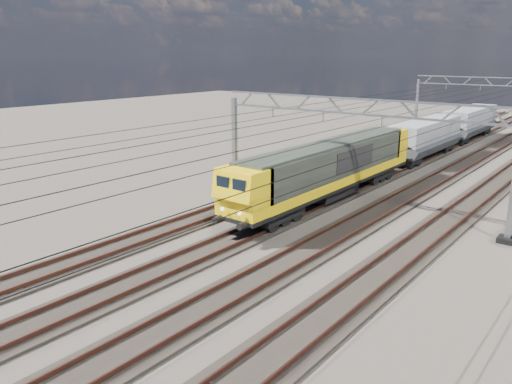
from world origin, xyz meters
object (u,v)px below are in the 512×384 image
Objects in this scene: catenary_gantry_mid at (350,150)px; hopper_wagon_mid at (469,121)px; hopper_wagon_lead at (425,136)px; catenary_gantry_far at (496,105)px; locomotive at (330,167)px.

catenary_gantry_mid reaches higher than hopper_wagon_mid.
hopper_wagon_lead and hopper_wagon_mid have the same top height.
catenary_gantry_mid and catenary_gantry_far have the same top height.
locomotive reaches higher than hopper_wagon_lead.
catenary_gantry_far is 1.53× the size of hopper_wagon_lead.
catenary_gantry_far reaches higher than hopper_wagon_lead.
hopper_wagon_mid is (-2.00, -2.98, -1.67)m from catenary_gantry_far.
locomotive is 31.90m from hopper_wagon_mid.
catenary_gantry_far is 3.96m from hopper_wagon_mid.
locomotive is 1.62× the size of hopper_wagon_lead.
hopper_wagon_lead is (-2.00, 18.82, -1.67)m from catenary_gantry_mid.
catenary_gantry_mid reaches higher than hopper_wagon_lead.
catenary_gantry_mid is at bearing -86.53° from hopper_wagon_mid.
locomotive is at bearing -90.00° from hopper_wagon_lead.
catenary_gantry_far is 0.94× the size of locomotive.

